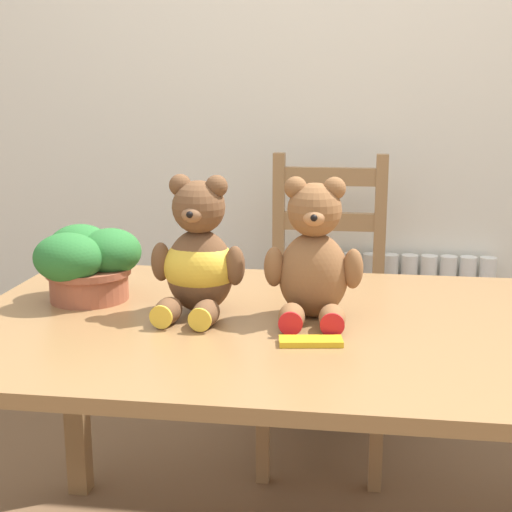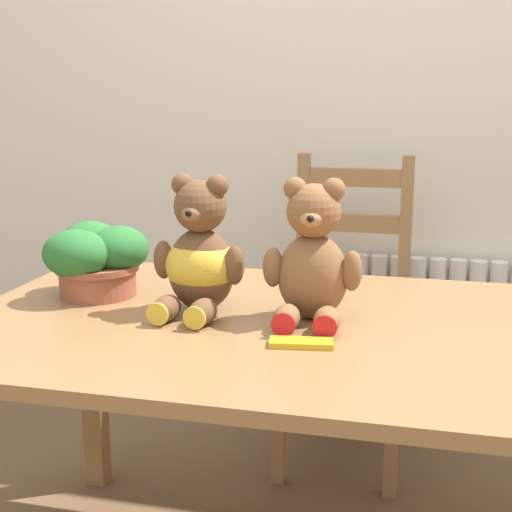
# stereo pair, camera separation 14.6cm
# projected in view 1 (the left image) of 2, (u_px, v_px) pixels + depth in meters

# --- Properties ---
(wall_back) EXTENTS (8.00, 0.04, 2.60)m
(wall_back) POSITION_uv_depth(u_px,v_px,m) (328.00, 61.00, 2.52)
(wall_back) COLOR silver
(wall_back) RESTS_ON ground_plane
(radiator) EXTENTS (0.62, 0.10, 0.62)m
(radiator) POSITION_uv_depth(u_px,v_px,m) (405.00, 344.00, 2.65)
(radiator) COLOR white
(radiator) RESTS_ON ground_plane
(dining_table) EXTENTS (1.49, 0.89, 0.71)m
(dining_table) POSITION_uv_depth(u_px,v_px,m) (300.00, 358.00, 1.57)
(dining_table) COLOR olive
(dining_table) RESTS_ON ground_plane
(wooden_chair_behind) EXTENTS (0.39, 0.44, 0.99)m
(wooden_chair_behind) POSITION_uv_depth(u_px,v_px,m) (325.00, 312.00, 2.36)
(wooden_chair_behind) COLOR #997047
(wooden_chair_behind) RESTS_ON ground_plane
(teddy_bear_left) EXTENTS (0.22, 0.23, 0.31)m
(teddy_bear_left) POSITION_uv_depth(u_px,v_px,m) (199.00, 259.00, 1.59)
(teddy_bear_left) COLOR brown
(teddy_bear_left) RESTS_ON dining_table
(teddy_bear_right) EXTENTS (0.22, 0.22, 0.31)m
(teddy_bear_right) POSITION_uv_depth(u_px,v_px,m) (314.00, 259.00, 1.55)
(teddy_bear_right) COLOR brown
(teddy_bear_right) RESTS_ON dining_table
(potted_plant) EXTENTS (0.23, 0.22, 0.18)m
(potted_plant) POSITION_uv_depth(u_px,v_px,m) (87.00, 261.00, 1.69)
(potted_plant) COLOR #9E5138
(potted_plant) RESTS_ON dining_table
(chocolate_bar) EXTENTS (0.13, 0.07, 0.01)m
(chocolate_bar) POSITION_uv_depth(u_px,v_px,m) (311.00, 341.00, 1.41)
(chocolate_bar) COLOR gold
(chocolate_bar) RESTS_ON dining_table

